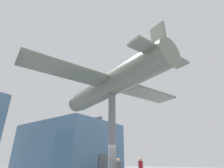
% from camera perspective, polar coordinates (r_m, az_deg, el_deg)
% --- Properties ---
extents(glass_pavilion_right, '(11.15, 15.13, 7.72)m').
position_cam_1_polar(glass_pavilion_right, '(31.95, -14.10, -19.32)').
color(glass_pavilion_right, slate).
rests_on(glass_pavilion_right, ground_plane).
extents(support_pylon_central, '(0.57, 0.57, 6.43)m').
position_cam_1_polar(support_pylon_central, '(13.71, -0.00, -16.30)').
color(support_pylon_central, slate).
rests_on(support_pylon_central, ground_plane).
extents(suspended_airplane, '(14.64, 13.47, 3.45)m').
position_cam_1_polar(suspended_airplane, '(15.08, -0.63, -0.31)').
color(suspended_airplane, slate).
rests_on(suspended_airplane, support_pylon_central).
extents(visitor_person, '(0.43, 0.27, 1.68)m').
position_cam_1_polar(visitor_person, '(14.82, 9.40, -25.30)').
color(visitor_person, '#2D3D56').
rests_on(visitor_person, ground_plane).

